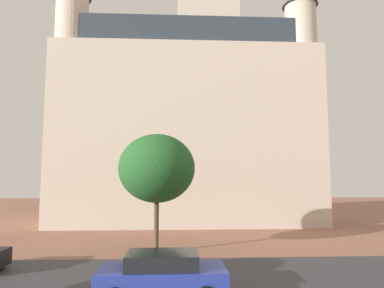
# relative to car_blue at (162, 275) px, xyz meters

# --- Properties ---
(ground_plane) EXTENTS (120.00, 120.00, 0.00)m
(ground_plane) POSITION_rel_car_blue_xyz_m (1.21, 4.57, -0.72)
(ground_plane) COLOR #93604C
(street_asphalt_strip) EXTENTS (120.00, 8.02, 0.00)m
(street_asphalt_strip) POSITION_rel_car_blue_xyz_m (1.21, 1.77, -0.72)
(street_asphalt_strip) COLOR #38383D
(street_asphalt_strip) RESTS_ON ground_plane
(landmark_building) EXTENTS (23.79, 10.28, 35.74)m
(landmark_building) POSITION_rel_car_blue_xyz_m (1.94, 20.62, 10.05)
(landmark_building) COLOR beige
(landmark_building) RESTS_ON ground_plane
(car_blue) EXTENTS (4.35, 2.10, 1.49)m
(car_blue) POSITION_rel_car_blue_xyz_m (0.00, 0.00, 0.00)
(car_blue) COLOR #23389E
(car_blue) RESTS_ON ground_plane
(tree_curb_far) EXTENTS (4.29, 4.29, 6.56)m
(tree_curb_far) POSITION_rel_car_blue_xyz_m (-0.60, 7.24, 3.90)
(tree_curb_far) COLOR brown
(tree_curb_far) RESTS_ON ground_plane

